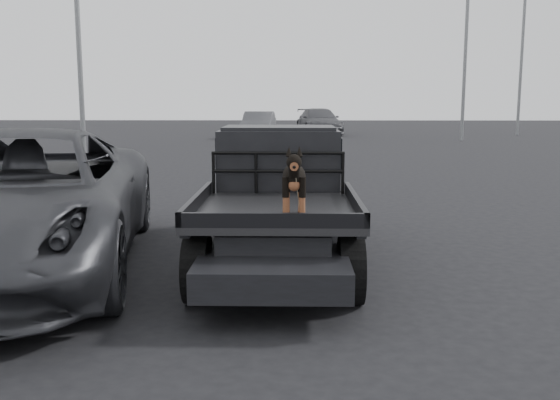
{
  "coord_description": "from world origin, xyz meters",
  "views": [
    {
      "loc": [
        -0.58,
        -6.24,
        2.19
      ],
      "look_at": [
        -0.7,
        -0.36,
        1.24
      ],
      "focal_mm": 40.0,
      "sensor_mm": 36.0,
      "label": 1
    }
  ],
  "objects_px": {
    "flatbed_ute": "(278,229)",
    "floodlight_far": "(525,7)",
    "parked_suv": "(16,201)",
    "distant_car_b": "(319,122)",
    "dog": "(294,182)",
    "distant_car_a": "(259,125)"
  },
  "relations": [
    {
      "from": "flatbed_ute",
      "to": "floodlight_far",
      "type": "height_order",
      "value": "floodlight_far"
    },
    {
      "from": "parked_suv",
      "to": "distant_car_b",
      "type": "relative_size",
      "value": 1.17
    },
    {
      "from": "dog",
      "to": "floodlight_far",
      "type": "bearing_deg",
      "value": 66.71
    },
    {
      "from": "dog",
      "to": "parked_suv",
      "type": "relative_size",
      "value": 0.11
    },
    {
      "from": "distant_car_a",
      "to": "distant_car_b",
      "type": "relative_size",
      "value": 0.82
    },
    {
      "from": "floodlight_far",
      "to": "flatbed_ute",
      "type": "bearing_deg",
      "value": -114.59
    },
    {
      "from": "parked_suv",
      "to": "distant_car_b",
      "type": "height_order",
      "value": "parked_suv"
    },
    {
      "from": "flatbed_ute",
      "to": "dog",
      "type": "height_order",
      "value": "dog"
    },
    {
      "from": "parked_suv",
      "to": "floodlight_far",
      "type": "xyz_separation_m",
      "value": [
        17.39,
        31.25,
        6.72
      ]
    },
    {
      "from": "parked_suv",
      "to": "distant_car_a",
      "type": "height_order",
      "value": "parked_suv"
    },
    {
      "from": "dog",
      "to": "flatbed_ute",
      "type": "bearing_deg",
      "value": 98.5
    },
    {
      "from": "flatbed_ute",
      "to": "dog",
      "type": "distance_m",
      "value": 1.67
    },
    {
      "from": "flatbed_ute",
      "to": "distant_car_b",
      "type": "relative_size",
      "value": 0.97
    },
    {
      "from": "dog",
      "to": "distant_car_b",
      "type": "xyz_separation_m",
      "value": [
        1.63,
        32.54,
        -0.48
      ]
    },
    {
      "from": "distant_car_b",
      "to": "floodlight_far",
      "type": "xyz_separation_m",
      "value": [
        12.23,
        -0.35,
        6.82
      ]
    },
    {
      "from": "floodlight_far",
      "to": "distant_car_a",
      "type": "bearing_deg",
      "value": -165.71
    },
    {
      "from": "dog",
      "to": "distant_car_b",
      "type": "bearing_deg",
      "value": 87.14
    },
    {
      "from": "flatbed_ute",
      "to": "parked_suv",
      "type": "distance_m",
      "value": 3.38
    },
    {
      "from": "distant_car_b",
      "to": "floodlight_far",
      "type": "bearing_deg",
      "value": -9.93
    },
    {
      "from": "dog",
      "to": "floodlight_far",
      "type": "height_order",
      "value": "floodlight_far"
    },
    {
      "from": "parked_suv",
      "to": "floodlight_far",
      "type": "distance_m",
      "value": 36.39
    },
    {
      "from": "parked_suv",
      "to": "distant_car_a",
      "type": "xyz_separation_m",
      "value": [
        1.61,
        27.23,
        -0.15
      ]
    }
  ]
}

